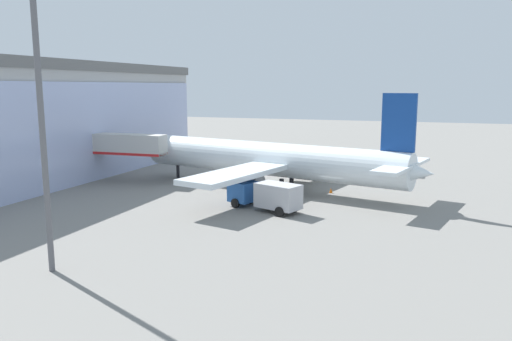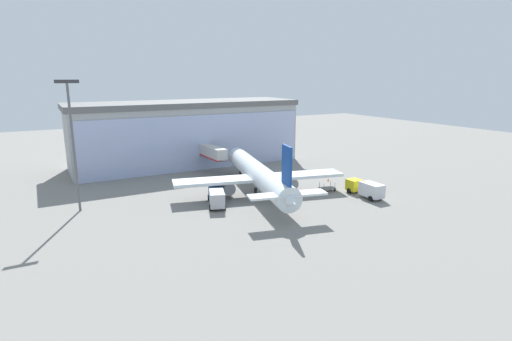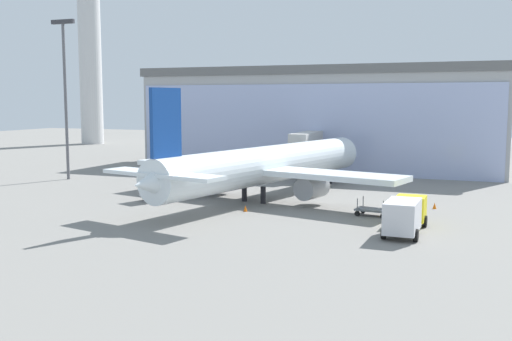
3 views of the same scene
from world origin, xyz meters
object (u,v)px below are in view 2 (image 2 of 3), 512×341
at_px(fuel_truck, 366,188).
at_px(baggage_cart, 327,188).
at_px(jet_bridge, 208,151).
at_px(safety_cone_wingtip, 328,180).
at_px(airplane, 259,175).
at_px(apron_light_mast, 72,136).
at_px(catering_truck, 216,196).
at_px(safety_cone_nose, 282,202).

distance_m(fuel_truck, baggage_cart, 6.87).
xyz_separation_m(jet_bridge, safety_cone_wingtip, (17.15, -18.75, -4.07)).
distance_m(airplane, baggage_cart, 12.58).
xyz_separation_m(apron_light_mast, catering_truck, (19.06, -7.63, -9.95)).
bearing_deg(fuel_truck, safety_cone_nose, 76.09).
relative_size(jet_bridge, airplane, 0.38).
distance_m(baggage_cart, safety_cone_nose, 11.01).
relative_size(airplane, fuel_truck, 4.83).
bearing_deg(catering_truck, apron_light_mast, 87.85).
relative_size(jet_bridge, safety_cone_nose, 24.35).
distance_m(apron_light_mast, catering_truck, 22.82).
bearing_deg(fuel_truck, airplane, 56.02).
xyz_separation_m(baggage_cart, safety_cone_nose, (-10.79, -2.16, -0.23)).
bearing_deg(baggage_cart, catering_truck, 2.39).
relative_size(catering_truck, fuel_truck, 1.04).
bearing_deg(jet_bridge, catering_truck, 158.64).
relative_size(jet_bridge, apron_light_mast, 0.69).
relative_size(fuel_truck, safety_cone_nose, 13.32).
bearing_deg(safety_cone_wingtip, airplane, -176.68).
bearing_deg(fuel_truck, baggage_cart, 31.13).
bearing_deg(baggage_cart, safety_cone_nose, 19.24).
xyz_separation_m(airplane, baggage_cart, (11.42, -4.41, -2.87)).
relative_size(fuel_truck, baggage_cart, 2.45).
distance_m(airplane, catering_truck, 9.46).
xyz_separation_m(catering_truck, safety_cone_wingtip, (24.92, 3.38, -1.19)).
distance_m(baggage_cart, safety_cone_wingtip, 7.03).
bearing_deg(jet_bridge, fuel_truck, -153.84).
height_order(airplane, fuel_truck, airplane).
xyz_separation_m(catering_truck, baggage_cart, (20.36, -1.96, -0.97)).
xyz_separation_m(airplane, safety_cone_nose, (0.63, -6.57, -3.09)).
bearing_deg(fuel_truck, jet_bridge, 28.82).
bearing_deg(safety_cone_wingtip, safety_cone_nose, -153.96).
relative_size(apron_light_mast, safety_cone_wingtip, 35.13).
bearing_deg(apron_light_mast, jet_bridge, 28.37).
height_order(apron_light_mast, fuel_truck, apron_light_mast).
xyz_separation_m(apron_light_mast, fuel_truck, (42.87, -15.46, -9.95)).
distance_m(catering_truck, safety_cone_wingtip, 25.18).
height_order(apron_light_mast, safety_cone_wingtip, apron_light_mast).
bearing_deg(fuel_truck, apron_light_mast, 70.82).
bearing_deg(airplane, fuel_truck, -111.42).
bearing_deg(catering_truck, jet_bridge, 0.31).
relative_size(airplane, catering_truck, 4.65).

